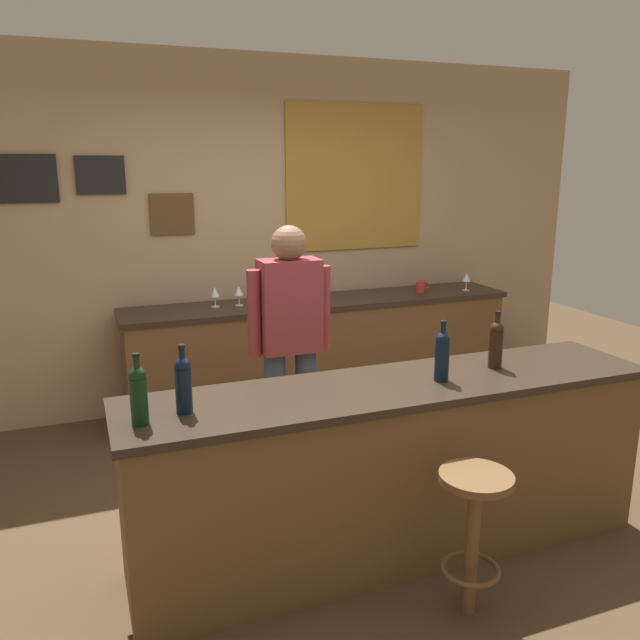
{
  "coord_description": "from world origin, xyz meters",
  "views": [
    {
      "loc": [
        -1.41,
        -3.04,
        1.97
      ],
      "look_at": [
        -0.07,
        0.45,
        1.05
      ],
      "focal_mm": 35.91,
      "sensor_mm": 36.0,
      "label": 1
    }
  ],
  "objects_px": {
    "bartender": "(290,339)",
    "wine_glass_c": "(467,278)",
    "wine_bottle_c": "(442,354)",
    "wine_glass_a": "(215,293)",
    "wine_glass_b": "(239,291)",
    "wine_bottle_a": "(138,393)",
    "wine_bottle_d": "(496,343)",
    "coffee_mug": "(421,287)",
    "bar_stool": "(474,520)",
    "wine_bottle_b": "(183,383)"
  },
  "relations": [
    {
      "from": "wine_bottle_b",
      "to": "wine_glass_a",
      "type": "height_order",
      "value": "wine_bottle_b"
    },
    {
      "from": "wine_bottle_b",
      "to": "wine_glass_a",
      "type": "bearing_deg",
      "value": 74.61
    },
    {
      "from": "bar_stool",
      "to": "coffee_mug",
      "type": "height_order",
      "value": "coffee_mug"
    },
    {
      "from": "bar_stool",
      "to": "wine_bottle_b",
      "type": "relative_size",
      "value": 2.22
    },
    {
      "from": "bar_stool",
      "to": "wine_bottle_d",
      "type": "height_order",
      "value": "wine_bottle_d"
    },
    {
      "from": "bar_stool",
      "to": "coffee_mug",
      "type": "bearing_deg",
      "value": 65.23
    },
    {
      "from": "wine_bottle_a",
      "to": "wine_glass_b",
      "type": "height_order",
      "value": "wine_bottle_a"
    },
    {
      "from": "bartender",
      "to": "wine_bottle_b",
      "type": "distance_m",
      "value": 1.21
    },
    {
      "from": "wine_bottle_c",
      "to": "wine_glass_b",
      "type": "bearing_deg",
      "value": 103.17
    },
    {
      "from": "bartender",
      "to": "bar_stool",
      "type": "xyz_separation_m",
      "value": [
        0.35,
        -1.46,
        -0.48
      ]
    },
    {
      "from": "wine_bottle_c",
      "to": "wine_glass_a",
      "type": "distance_m",
      "value": 2.25
    },
    {
      "from": "wine_glass_a",
      "to": "wine_glass_b",
      "type": "bearing_deg",
      "value": -4.09
    },
    {
      "from": "wine_bottle_d",
      "to": "wine_glass_a",
      "type": "relative_size",
      "value": 1.97
    },
    {
      "from": "wine_bottle_b",
      "to": "coffee_mug",
      "type": "relative_size",
      "value": 2.45
    },
    {
      "from": "bartender",
      "to": "wine_bottle_a",
      "type": "relative_size",
      "value": 5.29
    },
    {
      "from": "wine_glass_a",
      "to": "wine_glass_c",
      "type": "distance_m",
      "value": 2.16
    },
    {
      "from": "coffee_mug",
      "to": "wine_bottle_b",
      "type": "bearing_deg",
      "value": -138.74
    },
    {
      "from": "bar_stool",
      "to": "wine_bottle_b",
      "type": "height_order",
      "value": "wine_bottle_b"
    },
    {
      "from": "bartender",
      "to": "wine_bottle_d",
      "type": "bearing_deg",
      "value": -45.86
    },
    {
      "from": "bar_stool",
      "to": "bartender",
      "type": "bearing_deg",
      "value": 103.43
    },
    {
      "from": "bartender",
      "to": "wine_glass_b",
      "type": "bearing_deg",
      "value": 91.13
    },
    {
      "from": "wine_bottle_d",
      "to": "wine_glass_c",
      "type": "relative_size",
      "value": 1.97
    },
    {
      "from": "wine_bottle_b",
      "to": "wine_bottle_d",
      "type": "xyz_separation_m",
      "value": [
        1.63,
        0.04,
        0.0
      ]
    },
    {
      "from": "wine_glass_b",
      "to": "wine_bottle_d",
      "type": "bearing_deg",
      "value": -66.97
    },
    {
      "from": "wine_bottle_d",
      "to": "wine_bottle_b",
      "type": "bearing_deg",
      "value": -178.51
    },
    {
      "from": "wine_bottle_a",
      "to": "bar_stool",
      "type": "bearing_deg",
      "value": -20.1
    },
    {
      "from": "wine_bottle_b",
      "to": "wine_glass_c",
      "type": "height_order",
      "value": "wine_bottle_b"
    },
    {
      "from": "wine_bottle_d",
      "to": "wine_glass_c",
      "type": "xyz_separation_m",
      "value": [
        1.1,
        1.93,
        -0.05
      ]
    },
    {
      "from": "coffee_mug",
      "to": "wine_bottle_a",
      "type": "bearing_deg",
      "value": -140.13
    },
    {
      "from": "wine_bottle_a",
      "to": "wine_bottle_d",
      "type": "distance_m",
      "value": 1.83
    },
    {
      "from": "bartender",
      "to": "coffee_mug",
      "type": "xyz_separation_m",
      "value": [
        1.55,
        1.13,
        0.01
      ]
    },
    {
      "from": "wine_bottle_a",
      "to": "wine_glass_a",
      "type": "xyz_separation_m",
      "value": [
        0.77,
        2.17,
        -0.05
      ]
    },
    {
      "from": "bar_stool",
      "to": "wine_glass_a",
      "type": "relative_size",
      "value": 4.39
    },
    {
      "from": "coffee_mug",
      "to": "wine_bottle_c",
      "type": "bearing_deg",
      "value": -117.25
    },
    {
      "from": "bartender",
      "to": "wine_glass_c",
      "type": "distance_m",
      "value": 2.22
    },
    {
      "from": "bartender",
      "to": "coffee_mug",
      "type": "distance_m",
      "value": 1.91
    },
    {
      "from": "wine_bottle_a",
      "to": "wine_bottle_b",
      "type": "height_order",
      "value": "same"
    },
    {
      "from": "bartender",
      "to": "wine_bottle_d",
      "type": "xyz_separation_m",
      "value": [
        0.85,
        -0.87,
        0.12
      ]
    },
    {
      "from": "wine_glass_c",
      "to": "wine_glass_b",
      "type": "bearing_deg",
      "value": 176.56
    },
    {
      "from": "wine_bottle_b",
      "to": "wine_bottle_a",
      "type": "bearing_deg",
      "value": -162.01
    },
    {
      "from": "wine_glass_a",
      "to": "wine_glass_b",
      "type": "relative_size",
      "value": 1.0
    },
    {
      "from": "wine_bottle_c",
      "to": "wine_glass_c",
      "type": "relative_size",
      "value": 1.97
    },
    {
      "from": "wine_bottle_a",
      "to": "wine_bottle_d",
      "type": "xyz_separation_m",
      "value": [
        1.82,
        0.1,
        0.0
      ]
    },
    {
      "from": "wine_glass_b",
      "to": "coffee_mug",
      "type": "xyz_separation_m",
      "value": [
        1.57,
        -0.05,
        -0.06
      ]
    },
    {
      "from": "wine_glass_a",
      "to": "wine_bottle_a",
      "type": "bearing_deg",
      "value": -109.59
    },
    {
      "from": "wine_bottle_c",
      "to": "bartender",
      "type": "bearing_deg",
      "value": 116.51
    },
    {
      "from": "wine_glass_a",
      "to": "wine_glass_c",
      "type": "height_order",
      "value": "same"
    },
    {
      "from": "wine_bottle_a",
      "to": "wine_bottle_c",
      "type": "distance_m",
      "value": 1.45
    },
    {
      "from": "bartender",
      "to": "coffee_mug",
      "type": "bearing_deg",
      "value": 36.12
    },
    {
      "from": "wine_bottle_a",
      "to": "wine_bottle_d",
      "type": "height_order",
      "value": "same"
    }
  ]
}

